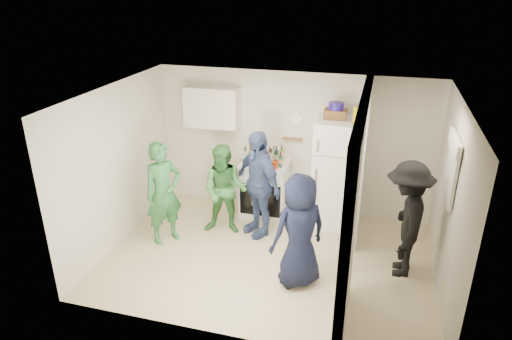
{
  "coord_description": "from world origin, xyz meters",
  "views": [
    {
      "loc": [
        1.38,
        -5.67,
        3.93
      ],
      "look_at": [
        -0.3,
        0.4,
        1.25
      ],
      "focal_mm": 32.0,
      "sensor_mm": 36.0,
      "label": 1
    }
  ],
  "objects_px": {
    "person_denim": "(258,184)",
    "person_green_left": "(163,193)",
    "person_green_center": "(225,190)",
    "person_nook": "(406,220)",
    "blue_bowl": "(336,106)",
    "stove": "(265,188)",
    "fridge": "(337,174)",
    "person_navy": "(299,231)",
    "wicker_basket": "(336,114)",
    "yellow_cup_stack_top": "(356,115)"
  },
  "relations": [
    {
      "from": "wicker_basket",
      "to": "person_green_left",
      "type": "height_order",
      "value": "wicker_basket"
    },
    {
      "from": "person_green_center",
      "to": "person_nook",
      "type": "height_order",
      "value": "person_nook"
    },
    {
      "from": "stove",
      "to": "person_navy",
      "type": "xyz_separation_m",
      "value": [
        0.94,
        -1.82,
        0.32
      ]
    },
    {
      "from": "person_denim",
      "to": "person_navy",
      "type": "bearing_deg",
      "value": -13.58
    },
    {
      "from": "yellow_cup_stack_top",
      "to": "person_denim",
      "type": "bearing_deg",
      "value": -158.52
    },
    {
      "from": "person_denim",
      "to": "person_green_left",
      "type": "bearing_deg",
      "value": -117.21
    },
    {
      "from": "person_navy",
      "to": "blue_bowl",
      "type": "bearing_deg",
      "value": -136.09
    },
    {
      "from": "yellow_cup_stack_top",
      "to": "person_green_left",
      "type": "bearing_deg",
      "value": -157.24
    },
    {
      "from": "stove",
      "to": "person_denim",
      "type": "distance_m",
      "value": 0.79
    },
    {
      "from": "blue_bowl",
      "to": "stove",
      "type": "bearing_deg",
      "value": -178.99
    },
    {
      "from": "person_green_center",
      "to": "person_navy",
      "type": "bearing_deg",
      "value": -42.39
    },
    {
      "from": "wicker_basket",
      "to": "person_green_center",
      "type": "height_order",
      "value": "wicker_basket"
    },
    {
      "from": "person_denim",
      "to": "yellow_cup_stack_top",
      "type": "bearing_deg",
      "value": 60.21
    },
    {
      "from": "stove",
      "to": "person_green_center",
      "type": "relative_size",
      "value": 0.64
    },
    {
      "from": "blue_bowl",
      "to": "person_green_left",
      "type": "height_order",
      "value": "blue_bowl"
    },
    {
      "from": "wicker_basket",
      "to": "stove",
      "type": "bearing_deg",
      "value": -178.99
    },
    {
      "from": "blue_bowl",
      "to": "person_green_left",
      "type": "xyz_separation_m",
      "value": [
        -2.44,
        -1.31,
        -1.23
      ]
    },
    {
      "from": "yellow_cup_stack_top",
      "to": "person_navy",
      "type": "relative_size",
      "value": 0.15
    },
    {
      "from": "fridge",
      "to": "blue_bowl",
      "type": "bearing_deg",
      "value": 153.43
    },
    {
      "from": "fridge",
      "to": "person_nook",
      "type": "distance_m",
      "value": 1.58
    },
    {
      "from": "fridge",
      "to": "wicker_basket",
      "type": "bearing_deg",
      "value": 153.43
    },
    {
      "from": "fridge",
      "to": "person_denim",
      "type": "xyz_separation_m",
      "value": [
        -1.18,
        -0.65,
        -0.04
      ]
    },
    {
      "from": "person_green_left",
      "to": "person_navy",
      "type": "height_order",
      "value": "person_green_left"
    },
    {
      "from": "person_nook",
      "to": "person_navy",
      "type": "bearing_deg",
      "value": -64.01
    },
    {
      "from": "fridge",
      "to": "person_green_left",
      "type": "distance_m",
      "value": 2.83
    },
    {
      "from": "wicker_basket",
      "to": "person_denim",
      "type": "distance_m",
      "value": 1.66
    },
    {
      "from": "blue_bowl",
      "to": "person_green_center",
      "type": "relative_size",
      "value": 0.16
    },
    {
      "from": "person_nook",
      "to": "person_green_center",
      "type": "bearing_deg",
      "value": -97.07
    },
    {
      "from": "person_green_left",
      "to": "person_green_center",
      "type": "height_order",
      "value": "person_green_left"
    },
    {
      "from": "stove",
      "to": "blue_bowl",
      "type": "distance_m",
      "value": 1.94
    },
    {
      "from": "fridge",
      "to": "person_nook",
      "type": "bearing_deg",
      "value": -47.31
    },
    {
      "from": "yellow_cup_stack_top",
      "to": "person_nook",
      "type": "xyz_separation_m",
      "value": [
        0.85,
        -1.06,
        -1.13
      ]
    },
    {
      "from": "wicker_basket",
      "to": "person_green_center",
      "type": "bearing_deg",
      "value": -153.19
    },
    {
      "from": "wicker_basket",
      "to": "person_nook",
      "type": "height_order",
      "value": "wicker_basket"
    },
    {
      "from": "fridge",
      "to": "blue_bowl",
      "type": "height_order",
      "value": "blue_bowl"
    },
    {
      "from": "stove",
      "to": "blue_bowl",
      "type": "height_order",
      "value": "blue_bowl"
    },
    {
      "from": "blue_bowl",
      "to": "person_navy",
      "type": "xyz_separation_m",
      "value": [
        -0.2,
        -1.84,
        -1.25
      ]
    },
    {
      "from": "person_nook",
      "to": "fridge",
      "type": "bearing_deg",
      "value": -136.16
    },
    {
      "from": "person_green_left",
      "to": "person_navy",
      "type": "relative_size",
      "value": 1.02
    },
    {
      "from": "stove",
      "to": "fridge",
      "type": "bearing_deg",
      "value": -1.39
    },
    {
      "from": "person_navy",
      "to": "yellow_cup_stack_top",
      "type": "bearing_deg",
      "value": -146.97
    },
    {
      "from": "blue_bowl",
      "to": "person_nook",
      "type": "height_order",
      "value": "blue_bowl"
    },
    {
      "from": "yellow_cup_stack_top",
      "to": "person_green_left",
      "type": "distance_m",
      "value": 3.2
    },
    {
      "from": "person_green_center",
      "to": "person_nook",
      "type": "relative_size",
      "value": 0.89
    },
    {
      "from": "blue_bowl",
      "to": "person_navy",
      "type": "relative_size",
      "value": 0.15
    },
    {
      "from": "wicker_basket",
      "to": "person_green_center",
      "type": "xyz_separation_m",
      "value": [
        -1.6,
        -0.81,
        -1.17
      ]
    },
    {
      "from": "wicker_basket",
      "to": "person_navy",
      "type": "height_order",
      "value": "wicker_basket"
    },
    {
      "from": "stove",
      "to": "yellow_cup_stack_top",
      "type": "bearing_deg",
      "value": -5.1
    },
    {
      "from": "person_green_center",
      "to": "blue_bowl",
      "type": "bearing_deg",
      "value": 20.83
    },
    {
      "from": "stove",
      "to": "blue_bowl",
      "type": "bearing_deg",
      "value": 1.01
    }
  ]
}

